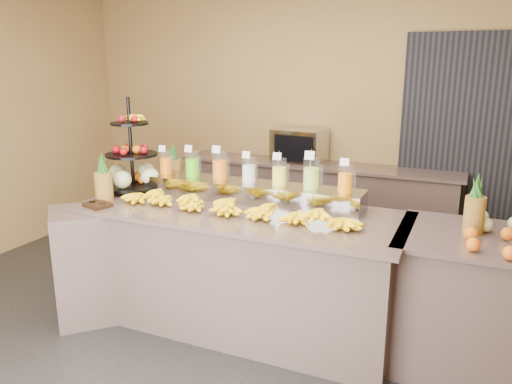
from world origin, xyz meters
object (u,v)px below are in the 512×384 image
Objects in this scene: fruit_stand at (135,167)px; right_fruit_pile at (499,231)px; pitcher_tray at (249,191)px; oven_warmer at (299,146)px; condiment_caddy at (98,205)px; banana_heap at (230,204)px.

right_fruit_pile is at bearing -20.19° from fruit_stand.
right_fruit_pile is at bearing -8.76° from pitcher_tray.
right_fruit_pile is 0.84× the size of oven_warmer.
pitcher_tray is 1.68m from oven_warmer.
pitcher_tray reaches higher than condiment_caddy.
fruit_stand is 0.58m from condiment_caddy.
pitcher_tray is 2.31× the size of fruit_stand.
banana_heap is 1.04m from condiment_caddy.
pitcher_tray is 4.01× the size of right_fruit_pile.
fruit_stand reaches higher than banana_heap.
right_fruit_pile is (1.80, 0.08, 0.01)m from banana_heap.
oven_warmer is (0.88, 1.76, -0.02)m from fruit_stand.
oven_warmer is at bearing 94.68° from banana_heap.
fruit_stand is 1.73× the size of right_fruit_pile.
oven_warmer reaches higher than banana_heap.
condiment_caddy is at bearing -147.30° from pitcher_tray.
pitcher_tray is 1.83m from right_fruit_pile.
condiment_caddy is 0.43× the size of right_fruit_pile.
oven_warmer reaches higher than condiment_caddy.
banana_heap is 1.10m from fruit_stand.
oven_warmer is at bearing 95.20° from pitcher_tray.
banana_heap is at bearing -87.71° from pitcher_tray.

